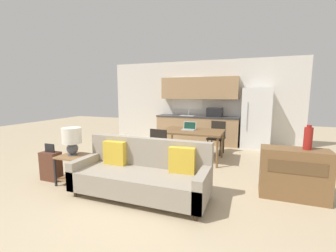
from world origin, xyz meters
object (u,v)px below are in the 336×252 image
at_px(suitcase, 51,166).
at_px(side_table, 74,164).
at_px(dining_table, 192,133).
at_px(credenza, 294,174).
at_px(laptop, 189,128).
at_px(vase, 308,138).
at_px(dining_chair_far_right, 217,136).
at_px(table_lamp, 72,138).
at_px(couch, 142,175).
at_px(refrigerator, 256,118).
at_px(dining_chair_near_left, 161,146).

bearing_deg(suitcase, side_table, 1.56).
distance_m(dining_table, credenza, 2.50).
bearing_deg(laptop, suitcase, -131.80).
xyz_separation_m(vase, dining_chair_far_right, (-1.68, 2.26, -0.48)).
distance_m(vase, laptop, 2.74).
bearing_deg(table_lamp, side_table, -33.12).
bearing_deg(vase, suitcase, -169.72).
xyz_separation_m(couch, laptop, (0.15, 2.30, 0.43)).
bearing_deg(dining_table, suitcase, -134.37).
bearing_deg(side_table, refrigerator, 52.58).
bearing_deg(suitcase, dining_chair_far_right, 48.92).
bearing_deg(laptop, dining_chair_near_left, -112.27).
height_order(table_lamp, dining_chair_far_right, table_lamp).
bearing_deg(vase, laptop, 145.94).
bearing_deg(suitcase, dining_chair_near_left, 39.48).
bearing_deg(credenza, vase, 9.23).
xyz_separation_m(table_lamp, dining_chair_far_right, (2.14, 3.03, -0.35)).
bearing_deg(couch, credenza, 18.26).
distance_m(credenza, dining_chair_far_right, 2.75).
bearing_deg(dining_table, couch, -96.60).
relative_size(couch, suitcase, 3.10).
relative_size(couch, laptop, 6.77).
distance_m(laptop, suitcase, 3.15).
xyz_separation_m(dining_chair_far_right, suitcase, (-2.66, -3.05, -0.21)).
relative_size(table_lamp, dining_chair_near_left, 0.57).
distance_m(refrigerator, dining_chair_far_right, 1.48).
bearing_deg(refrigerator, dining_chair_near_left, -126.06).
bearing_deg(side_table, laptop, 56.39).
height_order(dining_table, dining_chair_far_right, dining_chair_far_right).
xyz_separation_m(vase, suitcase, (-4.34, -0.79, -0.69)).
distance_m(dining_chair_near_left, suitcase, 2.20).
bearing_deg(suitcase, couch, 0.45).
relative_size(credenza, dining_chair_near_left, 1.12).
relative_size(refrigerator, couch, 0.83).
bearing_deg(laptop, dining_table, -42.78).
distance_m(couch, suitcase, 1.92).
xyz_separation_m(dining_chair_near_left, laptop, (0.38, 0.93, 0.29)).
height_order(dining_table, table_lamp, table_lamp).
distance_m(couch, dining_chair_near_left, 1.40).
bearing_deg(table_lamp, refrigerator, 52.39).
bearing_deg(laptop, side_table, -123.68).
bearing_deg(couch, suitcase, -179.55).
distance_m(dining_table, table_lamp, 2.75).
relative_size(couch, vase, 5.74).
relative_size(dining_table, dining_chair_near_left, 1.69).
xyz_separation_m(side_table, table_lamp, (-0.01, 0.01, 0.48)).
bearing_deg(refrigerator, table_lamp, -127.61).
relative_size(dining_table, vase, 3.92).
relative_size(table_lamp, vase, 1.33).
xyz_separation_m(side_table, suitcase, (-0.54, -0.01, -0.08)).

